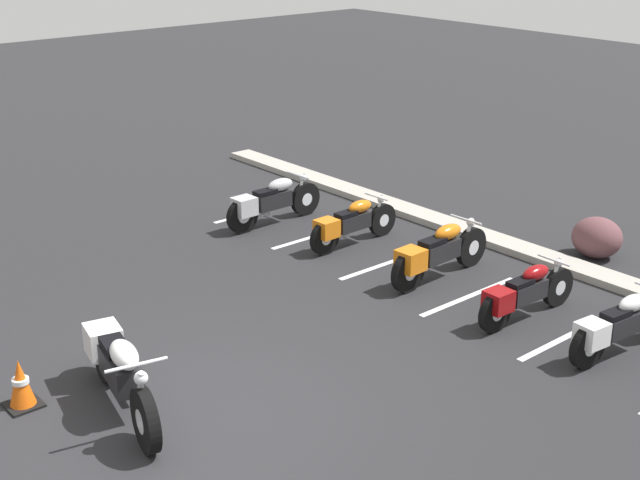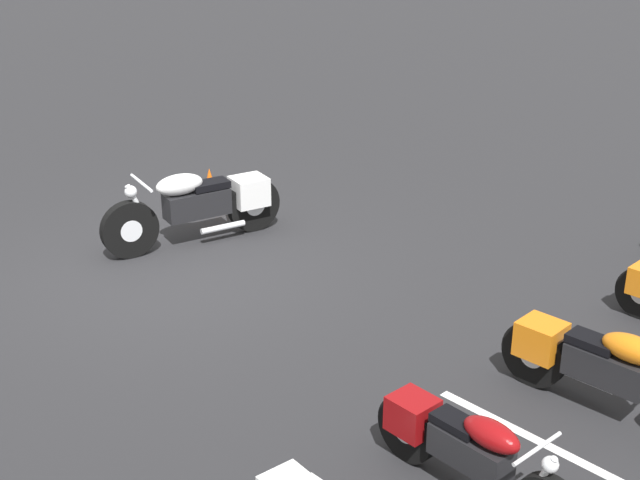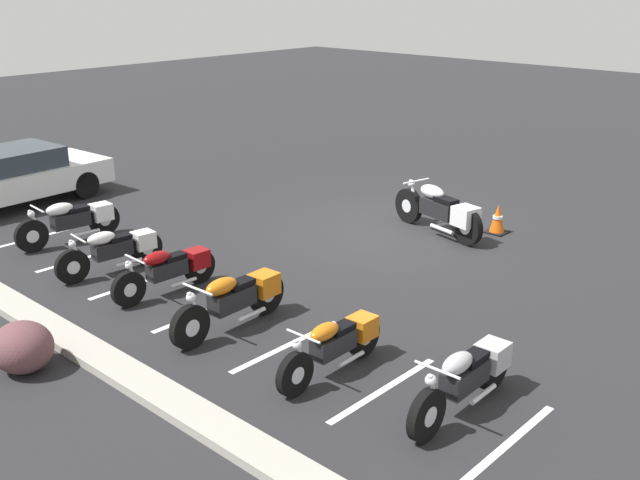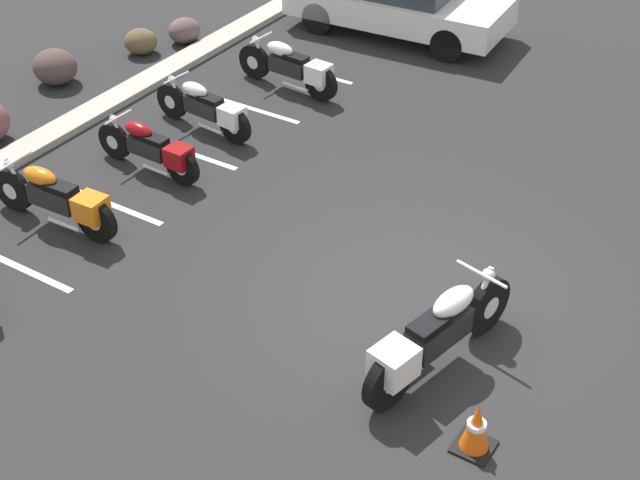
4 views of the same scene
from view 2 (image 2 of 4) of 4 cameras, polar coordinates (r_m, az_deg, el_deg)
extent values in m
plane|color=#262628|center=(10.85, -9.26, -2.19)|extent=(60.00, 60.00, 0.00)
cylinder|color=black|center=(11.30, -12.08, 0.66)|extent=(0.74, 0.29, 0.73)
cylinder|color=silver|center=(11.30, -12.08, 0.66)|extent=(0.30, 0.20, 0.28)
cylinder|color=black|center=(11.91, -4.29, 2.29)|extent=(0.74, 0.29, 0.73)
cylinder|color=silver|center=(11.91, -4.29, 2.29)|extent=(0.30, 0.20, 0.28)
cube|color=black|center=(11.54, -7.88, 2.32)|extent=(0.89, 0.49, 0.33)
ellipsoid|color=white|center=(11.36, -8.99, 3.53)|extent=(0.67, 0.42, 0.27)
cube|color=black|center=(11.53, -7.08, 3.53)|extent=(0.54, 0.37, 0.09)
cube|color=white|center=(11.81, -4.56, 3.15)|extent=(0.52, 0.49, 0.38)
cylinder|color=silver|center=(11.24, -11.57, 2.16)|extent=(0.30, 0.13, 0.59)
cylinder|color=silver|center=(11.16, -11.36, 3.60)|extent=(0.19, 0.68, 0.04)
sphere|color=silver|center=(11.14, -12.02, 3.04)|extent=(0.16, 0.16, 0.16)
cylinder|color=silver|center=(11.63, -6.23, 0.82)|extent=(0.61, 0.21, 0.08)
cylinder|color=black|center=(8.64, 13.57, -7.08)|extent=(0.14, 0.66, 0.65)
cylinder|color=silver|center=(8.64, 13.57, -7.08)|extent=(0.13, 0.25, 0.25)
cube|color=black|center=(8.30, 17.91, -7.78)|extent=(0.31, 0.76, 0.30)
ellipsoid|color=orange|center=(8.11, 19.38, -6.60)|extent=(0.28, 0.56, 0.24)
cube|color=black|center=(8.27, 17.04, -6.22)|extent=(0.25, 0.44, 0.08)
cube|color=orange|center=(8.54, 13.96, -6.15)|extent=(0.37, 0.41, 0.34)
cylinder|color=silver|center=(8.64, 16.63, -8.57)|extent=(0.09, 0.55, 0.07)
cylinder|color=black|center=(7.49, 5.64, -11.91)|extent=(0.13, 0.59, 0.59)
cylinder|color=silver|center=(7.49, 5.64, -11.91)|extent=(0.12, 0.23, 0.22)
cube|color=black|center=(7.08, 9.61, -13.14)|extent=(0.27, 0.68, 0.27)
ellipsoid|color=maroon|center=(6.86, 10.92, -12.13)|extent=(0.25, 0.51, 0.21)
cube|color=black|center=(7.06, 8.74, -11.47)|extent=(0.23, 0.40, 0.07)
cube|color=maroon|center=(7.38, 5.95, -11.03)|extent=(0.33, 0.37, 0.30)
cylinder|color=silver|center=(6.74, 13.93, -14.62)|extent=(0.06, 0.23, 0.47)
cylinder|color=silver|center=(6.63, 13.74, -12.85)|extent=(0.55, 0.05, 0.03)
sphere|color=silver|center=(6.62, 14.52, -13.74)|extent=(0.12, 0.12, 0.12)
cylinder|color=silver|center=(7.43, 8.73, -13.69)|extent=(0.08, 0.49, 0.06)
cube|color=black|center=(12.84, -6.98, 2.08)|extent=(0.40, 0.40, 0.03)
cone|color=#EA590F|center=(12.74, -7.05, 3.29)|extent=(0.32, 0.32, 0.61)
cylinder|color=white|center=(12.73, -7.05, 3.42)|extent=(0.20, 0.20, 0.06)
cube|color=white|center=(9.36, 19.77, -7.68)|extent=(0.10, 2.10, 0.00)
cube|color=white|center=(8.03, 13.87, -12.40)|extent=(0.10, 2.10, 0.00)
camera|label=1|loc=(13.15, -56.78, 17.72)|focal=50.00mm
camera|label=3|loc=(14.68, 61.99, 12.90)|focal=42.00mm
camera|label=4|loc=(17.75, 5.52, 31.13)|focal=50.00mm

